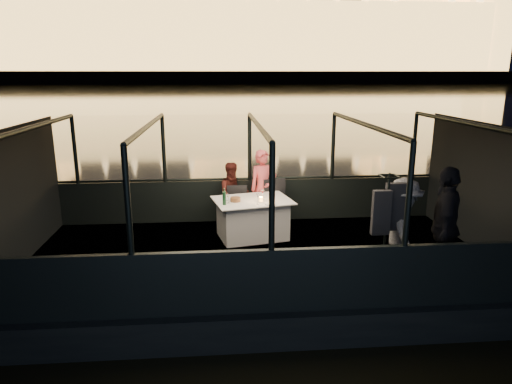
{
  "coord_description": "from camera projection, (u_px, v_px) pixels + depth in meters",
  "views": [
    {
      "loc": [
        -0.67,
        -7.54,
        3.65
      ],
      "look_at": [
        0.0,
        0.4,
        1.55
      ],
      "focal_mm": 32.0,
      "sensor_mm": 36.0,
      "label": 1
    }
  ],
  "objects": [
    {
      "name": "river_water",
      "position": [
        220.0,
        92.0,
        85.34
      ],
      "size": [
        500.0,
        500.0,
        0.0
      ],
      "primitive_type": "plane",
      "color": "black",
      "rests_on": "ground"
    },
    {
      "name": "boat_hull",
      "position": [
        258.0,
        280.0,
        8.25
      ],
      "size": [
        8.6,
        4.4,
        1.0
      ],
      "primitive_type": "cube",
      "color": "black",
      "rests_on": "river_water"
    },
    {
      "name": "boat_deck",
      "position": [
        258.0,
        256.0,
        8.13
      ],
      "size": [
        8.0,
        4.0,
        0.04
      ],
      "primitive_type": "cube",
      "color": "black",
      "rests_on": "boat_hull"
    },
    {
      "name": "gunwale_port",
      "position": [
        250.0,
        200.0,
        9.93
      ],
      "size": [
        8.0,
        0.08,
        0.9
      ],
      "primitive_type": "cube",
      "color": "black",
      "rests_on": "boat_deck"
    },
    {
      "name": "gunwale_starboard",
      "position": [
        271.0,
        281.0,
        6.08
      ],
      "size": [
        8.0,
        0.08,
        0.9
      ],
      "primitive_type": "cube",
      "color": "black",
      "rests_on": "boat_deck"
    },
    {
      "name": "cabin_glass_port",
      "position": [
        250.0,
        148.0,
        9.64
      ],
      "size": [
        8.0,
        0.02,
        1.4
      ],
      "primitive_type": null,
      "color": "#99B2B2",
      "rests_on": "gunwale_port"
    },
    {
      "name": "cabin_glass_starboard",
      "position": [
        272.0,
        198.0,
        5.79
      ],
      "size": [
        8.0,
        0.02,
        1.4
      ],
      "primitive_type": null,
      "color": "#99B2B2",
      "rests_on": "gunwale_starboard"
    },
    {
      "name": "cabin_roof_glass",
      "position": [
        258.0,
        125.0,
        7.54
      ],
      "size": [
        8.0,
        4.0,
        0.02
      ],
      "primitive_type": null,
      "color": "#99B2B2",
      "rests_on": "boat_deck"
    },
    {
      "name": "end_wall_fore",
      "position": [
        16.0,
        197.0,
        7.5
      ],
      "size": [
        0.02,
        4.0,
        2.3
      ],
      "primitive_type": null,
      "color": "black",
      "rests_on": "boat_deck"
    },
    {
      "name": "end_wall_aft",
      "position": [
        480.0,
        187.0,
        8.15
      ],
      "size": [
        0.02,
        4.0,
        2.3
      ],
      "primitive_type": null,
      "color": "black",
      "rests_on": "boat_deck"
    },
    {
      "name": "canopy_ribs",
      "position": [
        258.0,
        192.0,
        7.83
      ],
      "size": [
        8.0,
        4.0,
        2.3
      ],
      "primitive_type": null,
      "color": "black",
      "rests_on": "boat_deck"
    },
    {
      "name": "embankment",
      "position": [
        218.0,
        78.0,
        210.36
      ],
      "size": [
        400.0,
        140.0,
        6.0
      ],
      "primitive_type": "cube",
      "color": "#423D33",
      "rests_on": "ground"
    },
    {
      "name": "parliament_building",
      "position": [
        216.0,
        2.0,
        169.5
      ],
      "size": [
        220.0,
        32.0,
        60.0
      ],
      "primitive_type": null,
      "color": "#F2D18C",
      "rests_on": "embankment"
    },
    {
      "name": "dining_table_central",
      "position": [
        253.0,
        219.0,
        8.88
      ],
      "size": [
        1.64,
        1.34,
        0.77
      ],
      "primitive_type": "cube",
      "rotation": [
        0.0,
        0.0,
        0.22
      ],
      "color": "silver",
      "rests_on": "boat_deck"
    },
    {
      "name": "chair_port_left",
      "position": [
        238.0,
        209.0,
        9.28
      ],
      "size": [
        0.44,
        0.44,
        0.89
      ],
      "primitive_type": "cube",
      "rotation": [
        0.0,
        0.0,
        -0.05
      ],
      "color": "black",
      "rests_on": "boat_deck"
    },
    {
      "name": "chair_port_right",
      "position": [
        275.0,
        208.0,
        9.34
      ],
      "size": [
        0.56,
        0.56,
        1.0
      ],
      "primitive_type": "cube",
      "rotation": [
        0.0,
        0.0,
        0.23
      ],
      "color": "black",
      "rests_on": "boat_deck"
    },
    {
      "name": "coat_stand",
      "position": [
        386.0,
        227.0,
        6.83
      ],
      "size": [
        0.53,
        0.44,
        1.73
      ],
      "primitive_type": null,
      "rotation": [
        0.0,
        0.0,
        -0.13
      ],
      "color": "black",
      "rests_on": "boat_deck"
    },
    {
      "name": "person_woman_coral",
      "position": [
        263.0,
        191.0,
        9.51
      ],
      "size": [
        0.67,
        0.54,
        1.61
      ],
      "primitive_type": "imported",
      "rotation": [
        0.0,
        0.0,
        0.3
      ],
      "color": "#E75457",
      "rests_on": "boat_deck"
    },
    {
      "name": "person_man_maroon",
      "position": [
        233.0,
        192.0,
        9.46
      ],
      "size": [
        0.77,
        0.67,
        1.36
      ],
      "primitive_type": "imported",
      "rotation": [
        0.0,
        0.0,
        0.29
      ],
      "color": "#3F1511",
      "rests_on": "boat_deck"
    },
    {
      "name": "passenger_stripe",
      "position": [
        402.0,
        225.0,
        7.08
      ],
      "size": [
        0.74,
        1.11,
        1.6
      ],
      "primitive_type": "imported",
      "rotation": [
        0.0,
        0.0,
        1.41
      ],
      "color": "silver",
      "rests_on": "boat_deck"
    },
    {
      "name": "passenger_dark",
      "position": [
        444.0,
        231.0,
        6.82
      ],
      "size": [
        0.91,
        1.17,
        1.84
      ],
      "primitive_type": "imported",
      "rotation": [
        0.0,
        0.0,
        4.22
      ],
      "color": "black",
      "rests_on": "boat_deck"
    },
    {
      "name": "wine_bottle",
      "position": [
        224.0,
        197.0,
        8.42
      ],
      "size": [
        0.07,
        0.07,
        0.31
      ],
      "primitive_type": "cylinder",
      "rotation": [
        0.0,
        0.0,
        0.08
      ],
      "color": "#153C21",
      "rests_on": "dining_table_central"
    },
    {
      "name": "bread_basket",
      "position": [
        235.0,
        199.0,
        8.67
      ],
      "size": [
        0.23,
        0.23,
        0.08
      ],
      "primitive_type": "cylinder",
      "rotation": [
        0.0,
        0.0,
        0.23
      ],
      "color": "brown",
      "rests_on": "dining_table_central"
    },
    {
      "name": "amber_candle",
      "position": [
        261.0,
        199.0,
        8.67
      ],
      "size": [
        0.07,
        0.07,
        0.09
      ],
      "primitive_type": "cylinder",
      "rotation": [
        0.0,
        0.0,
        -0.08
      ],
      "color": "gold",
      "rests_on": "dining_table_central"
    },
    {
      "name": "plate_near",
      "position": [
        271.0,
        204.0,
        8.5
      ],
      "size": [
        0.31,
        0.31,
        0.02
      ],
      "primitive_type": "cylinder",
      "rotation": [
        0.0,
        0.0,
        0.32
      ],
      "color": "silver",
      "rests_on": "dining_table_central"
    },
    {
      "name": "plate_far",
      "position": [
        231.0,
        199.0,
        8.78
      ],
      "size": [
        0.22,
        0.22,
        0.01
      ],
      "primitive_type": "cylinder",
      "rotation": [
        0.0,
        0.0,
        0.01
      ],
      "color": "silver",
      "rests_on": "dining_table_central"
    },
    {
      "name": "wine_glass_white",
      "position": [
        228.0,
        198.0,
        8.53
      ],
      "size": [
        0.08,
        0.08,
        0.17
      ],
      "primitive_type": null,
      "rotation": [
        0.0,
        0.0,
        -0.38
      ],
      "color": "white",
      "rests_on": "dining_table_central"
    },
    {
      "name": "wine_glass_red",
      "position": [
        262.0,
        194.0,
        8.82
      ],
      "size": [
        0.07,
        0.07,
        0.18
      ],
      "primitive_type": null,
      "rotation": [
        0.0,
        0.0,
        0.11
      ],
      "color": "white",
      "rests_on": "dining_table_central"
    },
    {
      "name": "wine_glass_empty",
      "position": [
        258.0,
        199.0,
        8.46
      ],
      "size": [
        0.08,
        0.08,
        0.2
      ],
      "primitive_type": null,
      "rotation": [
        0.0,
        0.0,
        0.18
      ],
      "color": "silver",
      "rests_on": "dining_table_central"
    }
  ]
}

